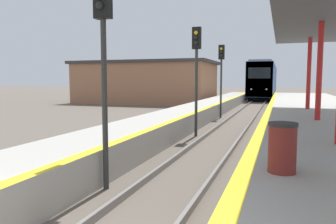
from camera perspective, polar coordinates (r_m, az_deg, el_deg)
The scene contains 7 objects.
train at distance 47.73m, azimuth 16.44°, elevation 5.32°, with size 2.83×23.87×4.61m.
signal_near at distance 7.20m, azimuth -11.22°, elevation 11.87°, with size 0.36×0.31×4.58m.
signal_mid at distance 13.88m, azimuth 4.97°, elevation 8.89°, with size 0.36×0.31×4.58m.
signal_far at distance 21.01m, azimuth 9.26°, elevation 7.72°, with size 0.36×0.31×4.58m.
station_canopy at distance 11.54m, azimuth 26.58°, elevation 16.10°, with size 3.49×20.20×3.95m.
trash_bin at distance 5.80m, azimuth 19.28°, elevation -5.85°, with size 0.48×0.48×0.84m.
station_building at distance 34.70m, azimuth -3.80°, elevation 5.21°, with size 14.28×8.10×4.30m.
Camera 1 is at (2.20, -2.17, 2.40)m, focal length 35.00 mm.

